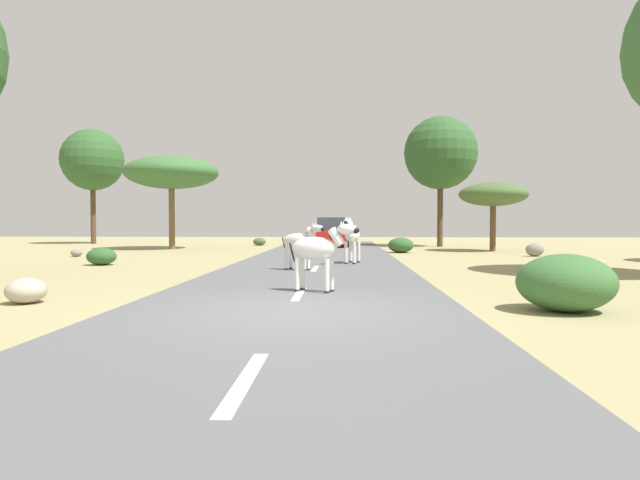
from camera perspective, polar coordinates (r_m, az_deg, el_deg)
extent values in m
plane|color=#998E60|center=(9.09, -2.66, -7.75)|extent=(90.00, 90.00, 0.00)
cube|color=#56595B|center=(9.10, -3.30, -7.59)|extent=(6.00, 64.00, 0.05)
cube|color=silver|center=(5.22, -7.95, -14.51)|extent=(0.16, 2.00, 0.01)
cube|color=silver|center=(11.06, -2.24, -5.74)|extent=(0.16, 2.00, 0.01)
cube|color=silver|center=(17.01, -0.54, -3.04)|extent=(0.16, 2.00, 0.01)
cube|color=silver|center=(22.99, 0.27, -1.75)|extent=(0.16, 2.00, 0.01)
cube|color=silver|center=(28.98, 0.75, -0.99)|extent=(0.16, 2.00, 0.01)
cube|color=silver|center=(34.97, 1.06, -0.48)|extent=(0.16, 2.00, 0.01)
ellipsoid|color=silver|center=(19.22, 3.46, 0.55)|extent=(0.72, 1.23, 0.54)
cylinder|color=silver|center=(18.91, 2.76, -1.36)|extent=(0.14, 0.14, 0.79)
cylinder|color=#28231E|center=(18.93, 2.76, -2.47)|extent=(0.16, 0.16, 0.05)
cylinder|color=silver|center=(18.84, 3.63, -1.37)|extent=(0.14, 0.14, 0.79)
cylinder|color=#28231E|center=(18.87, 3.63, -2.49)|extent=(0.16, 0.16, 0.05)
cylinder|color=silver|center=(19.64, 3.28, -1.24)|extent=(0.14, 0.14, 0.79)
cylinder|color=#28231E|center=(19.67, 3.28, -2.31)|extent=(0.16, 0.16, 0.05)
cylinder|color=silver|center=(19.58, 4.12, -1.25)|extent=(0.14, 0.14, 0.79)
cylinder|color=#28231E|center=(19.60, 4.11, -2.32)|extent=(0.16, 0.16, 0.05)
cylinder|color=silver|center=(18.68, 3.08, 1.38)|extent=(0.30, 0.45, 0.46)
cube|color=black|center=(18.67, 3.08, 1.66)|extent=(0.13, 0.38, 0.32)
ellipsoid|color=silver|center=(18.41, 2.89, 1.90)|extent=(0.32, 0.54, 0.25)
ellipsoid|color=black|center=(18.22, 2.74, 1.84)|extent=(0.18, 0.21, 0.15)
cone|color=silver|center=(18.55, 2.76, 2.29)|extent=(0.11, 0.11, 0.15)
cone|color=silver|center=(18.52, 3.20, 2.29)|extent=(0.11, 0.11, 0.15)
cylinder|color=black|center=(19.78, 3.83, 0.29)|extent=(0.08, 0.17, 0.47)
ellipsoid|color=silver|center=(11.39, -0.60, -0.90)|extent=(1.12, 0.74, 0.49)
cylinder|color=silver|center=(11.18, 0.73, -3.85)|extent=(0.13, 0.13, 0.71)
cylinder|color=#28231E|center=(11.22, 0.73, -5.52)|extent=(0.15, 0.15, 0.05)
cylinder|color=silver|center=(11.42, 1.23, -3.72)|extent=(0.13, 0.13, 0.71)
cylinder|color=#28231E|center=(11.46, 1.23, -5.37)|extent=(0.15, 0.15, 0.05)
cylinder|color=silver|center=(11.45, -2.43, -3.71)|extent=(0.13, 0.13, 0.71)
cylinder|color=#28231E|center=(11.48, -2.43, -5.35)|extent=(0.15, 0.15, 0.05)
cylinder|color=silver|center=(11.68, -1.88, -3.59)|extent=(0.13, 0.13, 0.71)
cylinder|color=#28231E|center=(11.72, -1.88, -5.20)|extent=(0.15, 0.15, 0.05)
cylinder|color=silver|center=(11.19, 1.74, 0.34)|extent=(0.41, 0.30, 0.42)
cube|color=black|center=(11.19, 1.74, 0.78)|extent=(0.34, 0.15, 0.29)
ellipsoid|color=silver|center=(11.10, 2.91, 1.13)|extent=(0.49, 0.33, 0.23)
ellipsoid|color=black|center=(11.04, 3.80, 1.03)|extent=(0.19, 0.18, 0.14)
cone|color=silver|center=(11.08, 2.25, 1.71)|extent=(0.11, 0.11, 0.13)
cone|color=silver|center=(11.20, 2.48, 1.71)|extent=(0.11, 0.11, 0.13)
cylinder|color=black|center=(11.61, -2.96, -1.32)|extent=(0.15, 0.09, 0.42)
ellipsoid|color=silver|center=(16.51, -2.43, -0.12)|extent=(1.08, 0.83, 0.48)
cylinder|color=silver|center=(16.25, -1.70, -2.08)|extent=(0.14, 0.14, 0.69)
cylinder|color=#28231E|center=(16.28, -1.70, -3.20)|extent=(0.16, 0.16, 0.05)
cylinder|color=silver|center=(16.47, -1.22, -2.02)|extent=(0.14, 0.14, 0.69)
cylinder|color=#28231E|center=(16.49, -1.22, -3.13)|extent=(0.16, 0.16, 0.05)
cylinder|color=silver|center=(16.61, -3.62, -1.99)|extent=(0.14, 0.14, 0.69)
cylinder|color=#28231E|center=(16.64, -3.62, -3.09)|extent=(0.16, 0.16, 0.05)
cylinder|color=silver|center=(16.83, -3.13, -1.94)|extent=(0.14, 0.14, 0.69)
cylinder|color=#28231E|center=(16.85, -3.12, -3.03)|extent=(0.16, 0.16, 0.05)
cylinder|color=silver|center=(16.24, -1.01, 0.71)|extent=(0.40, 0.33, 0.40)
cube|color=black|center=(16.24, -1.01, 1.00)|extent=(0.31, 0.19, 0.28)
ellipsoid|color=silver|center=(16.12, -0.29, 1.24)|extent=(0.47, 0.37, 0.22)
ellipsoid|color=black|center=(16.03, 0.25, 1.17)|extent=(0.20, 0.19, 0.13)
cone|color=silver|center=(16.12, -0.74, 1.63)|extent=(0.11, 0.11, 0.13)
cone|color=silver|center=(16.23, -0.51, 1.63)|extent=(0.11, 0.11, 0.13)
cylinder|color=black|center=(16.79, -3.87, -0.40)|extent=(0.14, 0.10, 0.41)
cube|color=red|center=(32.50, 1.17, 0.35)|extent=(1.96, 4.27, 0.80)
cube|color=#334751|center=(32.29, 1.18, 1.72)|extent=(1.73, 2.26, 0.76)
cube|color=black|center=(34.67, 1.12, 0.00)|extent=(1.71, 0.23, 0.24)
cylinder|color=black|center=(33.88, 2.66, 0.01)|extent=(0.25, 0.69, 0.68)
cylinder|color=black|center=(33.85, -0.39, 0.01)|extent=(0.25, 0.69, 0.68)
cylinder|color=black|center=(31.18, 2.86, -0.16)|extent=(0.25, 0.69, 0.68)
cylinder|color=black|center=(31.16, -0.45, -0.16)|extent=(0.25, 0.69, 0.68)
cylinder|color=#4C3823|center=(40.70, -22.88, 2.54)|extent=(0.35, 0.35, 4.14)
sphere|color=#2D5628|center=(40.92, -22.95, 7.82)|extent=(4.24, 4.24, 4.24)
cylinder|color=brown|center=(29.29, 17.83, 1.14)|extent=(0.30, 0.30, 2.34)
ellipsoid|color=#425B2D|center=(29.32, 17.86, 4.63)|extent=(3.50, 3.50, 1.22)
cylinder|color=brown|center=(31.21, -15.41, 2.16)|extent=(0.33, 0.33, 3.38)
ellipsoid|color=#386633|center=(31.34, -15.45, 6.91)|extent=(5.19, 5.19, 1.81)
cylinder|color=#4C3823|center=(33.93, 12.60, 2.66)|extent=(0.35, 0.35, 3.97)
sphere|color=#2D5628|center=(34.19, 12.64, 8.99)|extent=(4.46, 4.46, 4.46)
ellipsoid|color=#2D5628|center=(26.90, 8.55, -0.54)|extent=(1.26, 1.13, 0.75)
ellipsoid|color=#425B2D|center=(35.10, -6.42, -0.17)|extent=(0.82, 0.74, 0.49)
ellipsoid|color=#386633|center=(10.11, 24.58, -4.13)|extent=(1.64, 1.48, 0.98)
ellipsoid|color=#2D5628|center=(20.53, -22.12, -1.62)|extent=(1.03, 0.93, 0.62)
ellipsoid|color=gray|center=(25.63, 21.79, -0.96)|extent=(0.80, 0.56, 0.59)
ellipsoid|color=#A89E8C|center=(20.81, 27.49, -2.16)|extent=(0.40, 0.31, 0.24)
ellipsoid|color=gray|center=(25.98, -24.38, -1.24)|extent=(0.47, 0.51, 0.33)
ellipsoid|color=#A89E8C|center=(11.53, -28.67, -4.72)|extent=(0.72, 0.75, 0.48)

